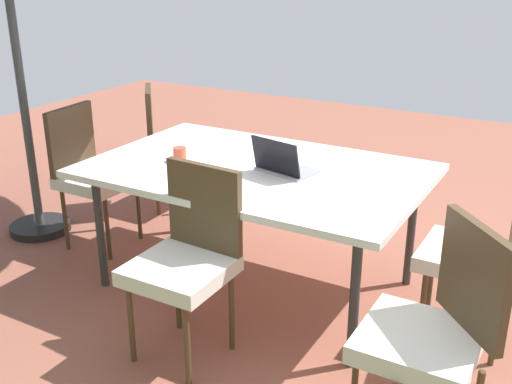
{
  "coord_description": "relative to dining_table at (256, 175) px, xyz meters",
  "views": [
    {
      "loc": [
        -1.69,
        2.96,
        1.93
      ],
      "look_at": [
        0.0,
        0.0,
        0.62
      ],
      "focal_mm": 43.18,
      "sensor_mm": 36.0,
      "label": 1
    }
  ],
  "objects": [
    {
      "name": "chair_southeast",
      "position": [
        1.26,
        -0.81,
        -0.18
      ],
      "size": [
        0.58,
        0.58,
        0.98
      ],
      "rotation": [
        0.0,
        0.0,
        5.39
      ],
      "color": "silver",
      "rests_on": "ground_plane"
    },
    {
      "name": "ground_plane",
      "position": [
        0.0,
        0.0,
        -0.74
      ],
      "size": [
        10.0,
        10.0,
        0.02
      ],
      "primitive_type": "cube",
      "color": "#935442"
    },
    {
      "name": "chair_east",
      "position": [
        1.29,
        0.04,
        -0.18
      ],
      "size": [
        0.48,
        0.47,
        0.98
      ],
      "rotation": [
        0.0,
        0.0,
        4.8
      ],
      "color": "silver",
      "rests_on": "ground_plane"
    },
    {
      "name": "cup",
      "position": [
        0.45,
        0.13,
        0.09
      ],
      "size": [
        0.08,
        0.08,
        0.09
      ],
      "primitive_type": "cylinder",
      "color": "#CC4C33",
      "rests_on": "dining_table"
    },
    {
      "name": "dining_table",
      "position": [
        0.0,
        0.0,
        0.0
      ],
      "size": [
        1.94,
        1.25,
        0.78
      ],
      "color": "white",
      "rests_on": "ground_plane"
    },
    {
      "name": "chair_northwest",
      "position": [
        -1.27,
        0.79,
        -0.18
      ],
      "size": [
        0.59,
        0.59,
        0.98
      ],
      "rotation": [
        0.0,
        0.0,
        2.32
      ],
      "color": "silver",
      "rests_on": "ground_plane"
    },
    {
      "name": "laptop",
      "position": [
        -0.19,
        0.01,
        0.09
      ],
      "size": [
        0.36,
        0.31,
        0.21
      ],
      "rotation": [
        0.0,
        0.0,
        -0.21
      ],
      "color": "gray",
      "rests_on": "dining_table"
    },
    {
      "name": "chair_west",
      "position": [
        -1.29,
        -0.04,
        -0.18
      ],
      "size": [
        0.49,
        0.48,
        0.98
      ],
      "rotation": [
        0.0,
        0.0,
        1.71
      ],
      "color": "silver",
      "rests_on": "ground_plane"
    },
    {
      "name": "chair_north",
      "position": [
        -0.04,
        0.76,
        -0.18
      ],
      "size": [
        0.46,
        0.47,
        0.98
      ],
      "rotation": [
        0.0,
        0.0,
        3.08
      ],
      "color": "silver",
      "rests_on": "ground_plane"
    }
  ]
}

